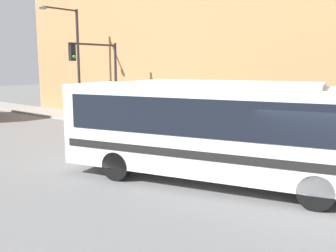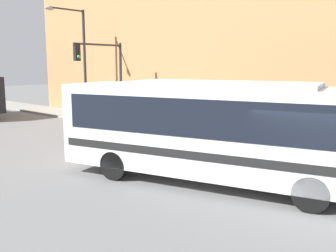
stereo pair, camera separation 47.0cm
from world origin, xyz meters
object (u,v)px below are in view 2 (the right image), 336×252
Objects in this scene: city_bus at (220,126)px; traffic_light_pole at (105,68)px; pedestrian_near_corner at (236,121)px; street_lamp at (80,54)px; parking_meter at (175,115)px; fire_hydrant at (282,140)px.

city_bus is 2.18× the size of traffic_light_pole.
city_bus is 6.93m from pedestrian_near_corner.
street_lamp reaches higher than pedestrian_near_corner.
city_bus is 7.86× the size of parking_meter.
parking_meter is 8.69m from street_lamp.
parking_meter is 3.22m from pedestrian_near_corner.
parking_meter is at bearing 104.76° from pedestrian_near_corner.
fire_hydrant is at bearing -10.32° from city_bus.
pedestrian_near_corner reaches higher than parking_meter.
pedestrian_near_corner is (6.09, 3.19, -0.85)m from city_bus.
city_bus is at bearing -109.70° from street_lamp.
street_lamp is (-0.13, 8.04, 3.28)m from parking_meter.
traffic_light_pole is at bearing -104.01° from street_lamp.
pedestrian_near_corner reaches higher than fire_hydrant.
street_lamp reaches higher than fire_hydrant.
parking_meter is at bearing 35.13° from city_bus.
street_lamp is 11.69m from pedestrian_near_corner.
street_lamp reaches higher than parking_meter.
fire_hydrant is 14.43m from street_lamp.
fire_hydrant is 0.47× the size of pedestrian_near_corner.
fire_hydrant is 0.11× the size of street_lamp.
pedestrian_near_corner is (1.86, -7.52, -2.46)m from traffic_light_pole.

